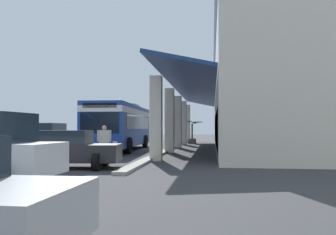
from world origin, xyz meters
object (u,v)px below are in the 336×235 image
(parked_sedan_charcoal, at_px, (61,149))
(pedestrian, at_px, (104,141))
(parked_suv_tan, at_px, (50,134))
(transit_bus, at_px, (121,124))
(potted_palm, at_px, (192,137))

(parked_sedan_charcoal, bearing_deg, pedestrian, 170.70)
(parked_suv_tan, bearing_deg, pedestrian, 35.09)
(parked_suv_tan, bearing_deg, transit_bus, 59.50)
(transit_bus, height_order, pedestrian, transit_bus)
(parked_sedan_charcoal, distance_m, pedestrian, 3.68)
(transit_bus, distance_m, parked_sedan_charcoal, 11.58)
(transit_bus, bearing_deg, parked_sedan_charcoal, 3.07)
(transit_bus, bearing_deg, pedestrian, 8.74)
(potted_palm, bearing_deg, transit_bus, -22.90)
(parked_suv_tan, height_order, potted_palm, potted_palm)
(pedestrian, bearing_deg, parked_sedan_charcoal, -9.30)
(transit_bus, bearing_deg, parked_suv_tan, -120.50)
(parked_suv_tan, height_order, parked_sedan_charcoal, parked_suv_tan)
(parked_suv_tan, distance_m, potted_palm, 13.41)
(pedestrian, bearing_deg, parked_suv_tan, -144.91)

